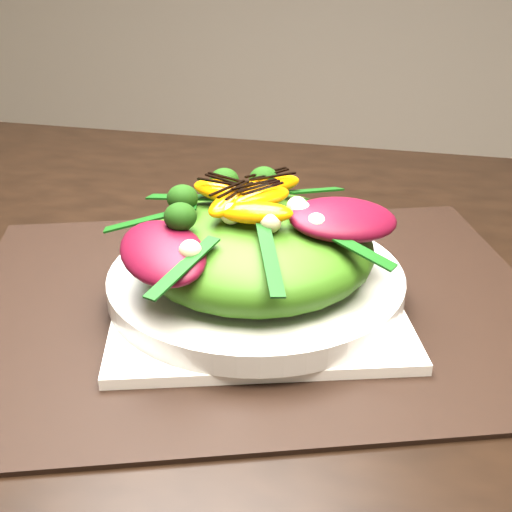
% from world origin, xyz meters
% --- Properties ---
extents(dining_table, '(1.60, 0.90, 0.75)m').
position_xyz_m(dining_table, '(0.00, 0.00, 0.73)').
color(dining_table, black).
rests_on(dining_table, floor).
extents(placemat, '(0.60, 0.53, 0.00)m').
position_xyz_m(placemat, '(-0.09, -0.03, 0.75)').
color(placemat, black).
rests_on(placemat, dining_table).
extents(plate_base, '(0.30, 0.30, 0.01)m').
position_xyz_m(plate_base, '(-0.09, -0.03, 0.76)').
color(plate_base, white).
rests_on(plate_base, placemat).
extents(salad_bowl, '(0.33, 0.33, 0.02)m').
position_xyz_m(salad_bowl, '(-0.09, -0.03, 0.77)').
color(salad_bowl, silver).
rests_on(salad_bowl, plate_base).
extents(lettuce_mound, '(0.21, 0.21, 0.07)m').
position_xyz_m(lettuce_mound, '(-0.09, -0.03, 0.80)').
color(lettuce_mound, '#356212').
rests_on(lettuce_mound, salad_bowl).
extents(radicchio_leaf, '(0.11, 0.10, 0.02)m').
position_xyz_m(radicchio_leaf, '(-0.02, -0.03, 0.84)').
color(radicchio_leaf, '#470717').
rests_on(radicchio_leaf, lettuce_mound).
extents(orange_segment, '(0.06, 0.05, 0.02)m').
position_xyz_m(orange_segment, '(-0.12, -0.02, 0.84)').
color(orange_segment, orange).
rests_on(orange_segment, lettuce_mound).
extents(broccoli_floret, '(0.04, 0.04, 0.04)m').
position_xyz_m(broccoli_floret, '(-0.15, 0.01, 0.85)').
color(broccoli_floret, '#15370A').
rests_on(broccoli_floret, lettuce_mound).
extents(macadamia_nut, '(0.02, 0.02, 0.02)m').
position_xyz_m(macadamia_nut, '(-0.06, -0.08, 0.84)').
color(macadamia_nut, beige).
rests_on(macadamia_nut, lettuce_mound).
extents(balsamic_drizzle, '(0.04, 0.02, 0.00)m').
position_xyz_m(balsamic_drizzle, '(-0.12, -0.02, 0.85)').
color(balsamic_drizzle, black).
rests_on(balsamic_drizzle, orange_segment).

